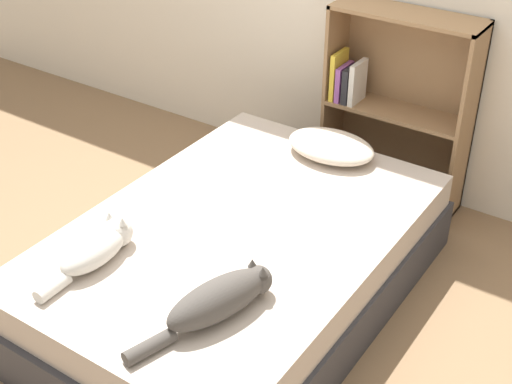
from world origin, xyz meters
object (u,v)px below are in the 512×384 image
pillow (331,146)px  cat_light (97,247)px  cat_dark (220,299)px  bed (238,264)px  bookshelf (396,105)px

pillow → cat_light: size_ratio=0.90×
pillow → cat_light: 1.33m
cat_light → cat_dark: size_ratio=0.82×
bed → cat_light: bearing=-123.1°
cat_dark → bookshelf: 1.73m
bed → cat_light: 0.66m
pillow → cat_light: (-0.36, -1.28, 0.01)m
cat_light → bookshelf: bearing=-17.1°
cat_light → pillow: bearing=-17.1°
bookshelf → cat_dark: bearing=-86.4°
cat_light → bookshelf: (0.50, 1.74, 0.07)m
pillow → cat_dark: 1.28m
cat_dark → bookshelf: size_ratio=0.58×
cat_light → bookshelf: size_ratio=0.48×
bed → cat_light: (-0.33, -0.51, 0.27)m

